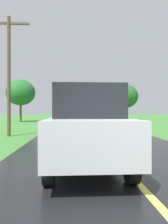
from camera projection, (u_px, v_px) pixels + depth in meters
The scene contains 9 objects.
ground_plane at pixel (163, 216), 2.79m from camera, with size 200.00×200.00×0.00m, color #3D7A33.
road_surface at pixel (163, 213), 2.79m from camera, with size 6.40×120.00×0.08m, color black.
centre_line at pixel (163, 210), 2.79m from camera, with size 0.14×108.00×0.01m, color #E0D64C.
banana_truck_near at pixel (79, 111), 13.23m from camera, with size 2.38×5.82×2.80m.
banana_truck_far at pixel (79, 111), 27.08m from camera, with size 2.38×5.81×2.80m.
utility_pole_roadside at pixel (9, 71), 11.73m from camera, with size 2.32×0.20×6.95m.
roadside_tree_near_left at pixel (21, 93), 28.04m from camera, with size 3.97×3.97×5.86m.
roadside_tree_far_left at pixel (125, 96), 33.27m from camera, with size 4.35×4.35×5.89m.
following_car at pixel (86, 126), 5.00m from camera, with size 1.74×4.10×1.92m.
Camera 1 is at (-1.25, -2.71, 1.44)m, focal length 32.50 mm.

